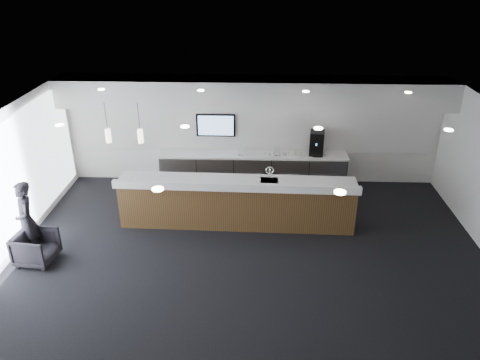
{
  "coord_description": "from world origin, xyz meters",
  "views": [
    {
      "loc": [
        0.1,
        -7.98,
        5.76
      ],
      "look_at": [
        -0.25,
        1.3,
        1.29
      ],
      "focal_mm": 35.0,
      "sensor_mm": 36.0,
      "label": 1
    }
  ],
  "objects_px": {
    "service_counter": "(237,202)",
    "armchair": "(36,247)",
    "coffee_machine": "(317,143)",
    "lounge_guest": "(27,220)"
  },
  "relations": [
    {
      "from": "armchair",
      "to": "coffee_machine",
      "type": "bearing_deg",
      "value": -51.71
    },
    {
      "from": "coffee_machine",
      "to": "armchair",
      "type": "relative_size",
      "value": 0.85
    },
    {
      "from": "service_counter",
      "to": "coffee_machine",
      "type": "xyz_separation_m",
      "value": [
        2.04,
        2.1,
        0.69
      ]
    },
    {
      "from": "armchair",
      "to": "lounge_guest",
      "type": "distance_m",
      "value": 0.59
    },
    {
      "from": "service_counter",
      "to": "armchair",
      "type": "height_order",
      "value": "service_counter"
    },
    {
      "from": "service_counter",
      "to": "armchair",
      "type": "bearing_deg",
      "value": -156.19
    },
    {
      "from": "coffee_machine",
      "to": "armchair",
      "type": "distance_m",
      "value": 7.23
    },
    {
      "from": "coffee_machine",
      "to": "armchair",
      "type": "xyz_separation_m",
      "value": [
        -6.1,
        -3.77,
        -0.93
      ]
    },
    {
      "from": "service_counter",
      "to": "armchair",
      "type": "relative_size",
      "value": 7.3
    },
    {
      "from": "armchair",
      "to": "service_counter",
      "type": "bearing_deg",
      "value": -61.02
    }
  ]
}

